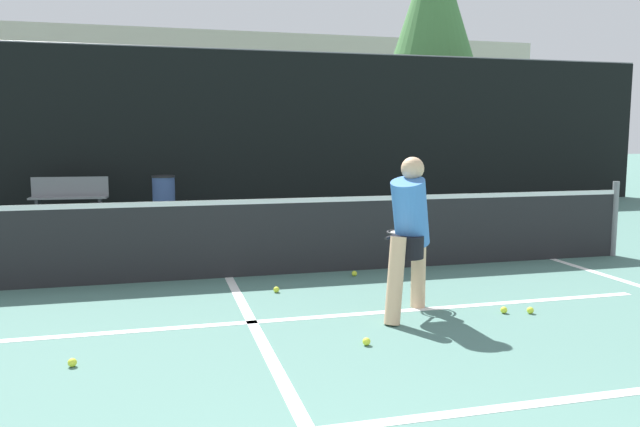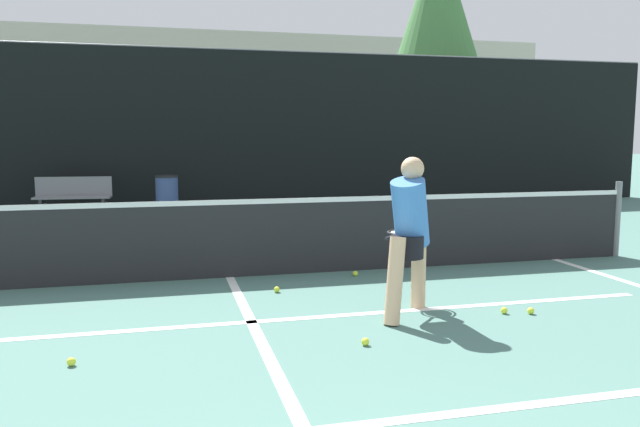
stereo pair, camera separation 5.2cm
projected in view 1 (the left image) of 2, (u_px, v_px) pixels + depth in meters
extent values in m
cube|color=white|center=(252.00, 322.00, 5.75)|extent=(8.25, 0.10, 0.01)
cube|color=white|center=(255.00, 327.00, 5.60)|extent=(0.10, 4.12, 0.01)
cylinder|color=slate|center=(614.00, 219.00, 8.90)|extent=(0.09, 0.09, 1.07)
cube|color=#232326|center=(228.00, 239.00, 7.52)|extent=(11.00, 0.02, 0.95)
cube|color=white|center=(227.00, 202.00, 7.46)|extent=(11.00, 0.03, 0.06)
cube|color=black|center=(191.00, 130.00, 14.39)|extent=(24.00, 0.06, 3.68)
cylinder|color=slate|center=(189.00, 48.00, 14.16)|extent=(24.00, 0.04, 0.04)
cylinder|color=#DBAD84|center=(418.00, 273.00, 6.23)|extent=(0.15, 0.15, 0.70)
cylinder|color=#DBAD84|center=(395.00, 280.00, 5.68)|extent=(0.30, 0.30, 0.81)
cylinder|color=black|center=(407.00, 247.00, 5.91)|extent=(0.31, 0.31, 0.21)
cylinder|color=#3F7ACC|center=(410.00, 213.00, 5.92)|extent=(0.45, 0.45, 0.74)
sphere|color=#DBAD84|center=(413.00, 168.00, 5.90)|extent=(0.22, 0.22, 0.22)
cylinder|color=#262628|center=(392.00, 237.00, 6.19)|extent=(0.23, 0.24, 0.03)
torus|color=#262628|center=(403.00, 232.00, 6.46)|extent=(0.48, 0.48, 0.02)
cylinder|color=beige|center=(403.00, 232.00, 6.46)|extent=(0.37, 0.37, 0.01)
sphere|color=#D1E033|center=(276.00, 290.00, 6.84)|extent=(0.07, 0.07, 0.07)
sphere|color=#D1E033|center=(530.00, 310.00, 6.03)|extent=(0.07, 0.07, 0.07)
sphere|color=#D1E033|center=(354.00, 273.00, 7.64)|extent=(0.07, 0.07, 0.07)
sphere|color=#D1E033|center=(72.00, 363.00, 4.64)|extent=(0.07, 0.07, 0.07)
sphere|color=#D1E033|center=(366.00, 342.00, 5.11)|extent=(0.07, 0.07, 0.07)
sphere|color=#D1E033|center=(504.00, 310.00, 6.04)|extent=(0.07, 0.07, 0.07)
cube|color=slate|center=(69.00, 198.00, 12.91)|extent=(1.56, 0.48, 0.04)
cube|color=slate|center=(70.00, 187.00, 13.06)|extent=(1.53, 0.16, 0.42)
cube|color=#333338|center=(38.00, 209.00, 12.83)|extent=(0.06, 0.32, 0.44)
cube|color=#333338|center=(100.00, 208.00, 13.04)|extent=(0.06, 0.32, 0.44)
cylinder|color=#384C7F|center=(164.00, 197.00, 13.36)|extent=(0.47, 0.47, 0.83)
cylinder|color=black|center=(163.00, 176.00, 13.31)|extent=(0.50, 0.50, 0.04)
cube|color=silver|center=(104.00, 181.00, 17.57)|extent=(1.64, 4.07, 0.90)
cube|color=#1E2328|center=(102.00, 154.00, 17.28)|extent=(1.38, 2.44, 0.60)
cylinder|color=black|center=(133.00, 182.00, 19.02)|extent=(0.18, 0.60, 0.60)
cylinder|color=black|center=(130.00, 190.00, 16.52)|extent=(0.18, 0.60, 0.60)
cylinder|color=brown|center=(431.00, 136.00, 20.45)|extent=(0.28, 0.28, 3.43)
cone|color=#477F42|center=(433.00, 6.00, 19.94)|extent=(3.09, 3.09, 4.80)
cube|color=beige|center=(172.00, 103.00, 28.99)|extent=(36.00, 2.40, 6.45)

